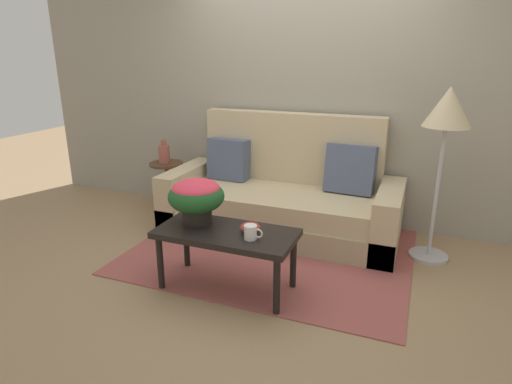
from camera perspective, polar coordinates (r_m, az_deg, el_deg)
name	(u,v)px	position (r m, az deg, el deg)	size (l,w,h in m)	color
ground_plane	(266,258)	(3.81, 1.31, -8.75)	(14.00, 14.00, 0.00)	#997A56
wall_back	(306,83)	(4.50, 6.66, 14.09)	(6.40, 0.12, 2.83)	gray
area_rug	(273,249)	(3.97, 2.27, -7.53)	(2.41, 1.97, 0.01)	#994C47
couch	(282,198)	(4.28, 3.47, -0.83)	(2.27, 0.93, 1.14)	tan
coffee_table	(226,238)	(3.19, -3.95, -6.09)	(1.03, 0.49, 0.47)	black
side_table	(167,177)	(4.93, -11.69, 1.92)	(0.37, 0.37, 0.55)	#4C331E
floor_lamp	(447,119)	(3.77, 23.96, 8.78)	(0.38, 0.38, 1.47)	#B2B2B7
potted_plant	(196,196)	(3.28, -7.92, -0.55)	(0.43, 0.43, 0.34)	black
coffee_mug	(251,232)	(3.00, -0.67, -5.36)	(0.14, 0.09, 0.10)	white
snack_bowl	(250,227)	(3.12, -0.78, -4.72)	(0.15, 0.15, 0.07)	#B2382D
table_vase	(164,154)	(4.86, -12.08, 5.01)	(0.13, 0.13, 0.26)	#934C42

